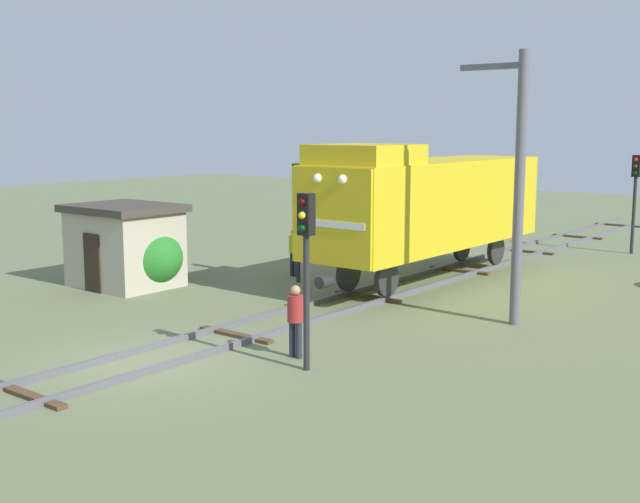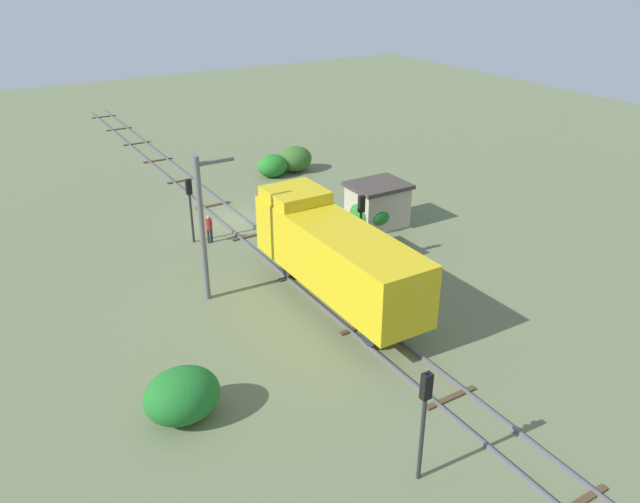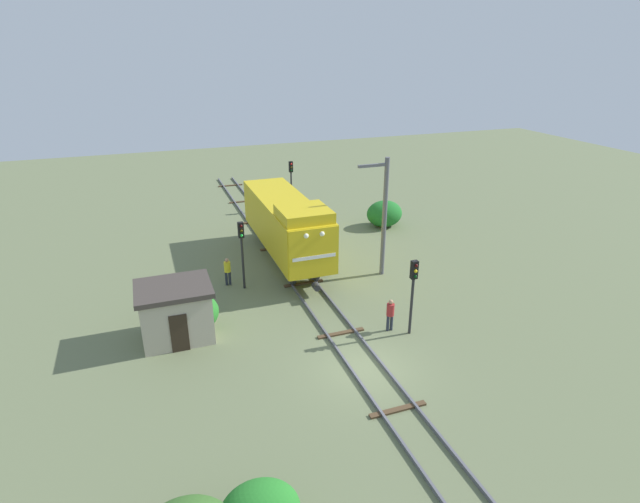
{
  "view_description": "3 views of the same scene",
  "coord_description": "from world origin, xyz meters",
  "px_view_note": "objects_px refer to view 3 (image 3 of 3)",
  "views": [
    {
      "loc": [
        13.95,
        -11.27,
        5.27
      ],
      "look_at": [
        -1.11,
        7.8,
        1.49
      ],
      "focal_mm": 45.0,
      "sensor_mm": 36.0,
      "label": 1
    },
    {
      "loc": [
        14.13,
        34.27,
        15.38
      ],
      "look_at": [
        -0.77,
        9.68,
        1.58
      ],
      "focal_mm": 35.0,
      "sensor_mm": 36.0,
      "label": 2
    },
    {
      "loc": [
        -8.12,
        -16.47,
        13.16
      ],
      "look_at": [
        1.12,
        9.04,
        1.84
      ],
      "focal_mm": 28.0,
      "sensor_mm": 36.0,
      "label": 3
    }
  ],
  "objects_px": {
    "catenary_mast": "(384,214)",
    "relay_hut": "(176,312)",
    "worker_by_signal": "(227,269)",
    "traffic_signal_mid": "(242,243)",
    "worker_near_track": "(390,313)",
    "traffic_signal_far": "(291,176)",
    "locomotive": "(286,222)",
    "traffic_signal_near": "(413,284)"
  },
  "relations": [
    {
      "from": "worker_by_signal",
      "to": "worker_near_track",
      "type": "bearing_deg",
      "value": 106.88
    },
    {
      "from": "traffic_signal_far",
      "to": "catenary_mast",
      "type": "height_order",
      "value": "catenary_mast"
    },
    {
      "from": "traffic_signal_far",
      "to": "worker_by_signal",
      "type": "xyz_separation_m",
      "value": [
        -7.8,
        -12.79,
        -1.87
      ]
    },
    {
      "from": "worker_near_track",
      "to": "relay_hut",
      "type": "xyz_separation_m",
      "value": [
        -9.9,
        2.95,
        0.4
      ]
    },
    {
      "from": "traffic_signal_far",
      "to": "catenary_mast",
      "type": "bearing_deg",
      "value": -84.74
    },
    {
      "from": "catenary_mast",
      "to": "relay_hut",
      "type": "distance_m",
      "value": 13.06
    },
    {
      "from": "locomotive",
      "to": "relay_hut",
      "type": "distance_m",
      "value": 10.23
    },
    {
      "from": "worker_by_signal",
      "to": "catenary_mast",
      "type": "height_order",
      "value": "catenary_mast"
    },
    {
      "from": "traffic_signal_near",
      "to": "worker_by_signal",
      "type": "bearing_deg",
      "value": 131.46
    },
    {
      "from": "locomotive",
      "to": "worker_by_signal",
      "type": "xyz_separation_m",
      "value": [
        -4.2,
        -1.99,
        -1.78
      ]
    },
    {
      "from": "catenary_mast",
      "to": "relay_hut",
      "type": "xyz_separation_m",
      "value": [
        -12.43,
        -3.14,
        -2.48
      ]
    },
    {
      "from": "worker_near_track",
      "to": "traffic_signal_near",
      "type": "bearing_deg",
      "value": -139.58
    },
    {
      "from": "traffic_signal_near",
      "to": "traffic_signal_far",
      "type": "relative_size",
      "value": 0.94
    },
    {
      "from": "catenary_mast",
      "to": "traffic_signal_near",
      "type": "bearing_deg",
      "value": -104.53
    },
    {
      "from": "traffic_signal_mid",
      "to": "worker_by_signal",
      "type": "distance_m",
      "value": 2.13
    },
    {
      "from": "catenary_mast",
      "to": "traffic_signal_mid",
      "type": "bearing_deg",
      "value": 173.52
    },
    {
      "from": "worker_near_track",
      "to": "relay_hut",
      "type": "distance_m",
      "value": 10.34
    },
    {
      "from": "worker_near_track",
      "to": "traffic_signal_far",
      "type": "bearing_deg",
      "value": -16.45
    },
    {
      "from": "traffic_signal_near",
      "to": "catenary_mast",
      "type": "bearing_deg",
      "value": 75.47
    },
    {
      "from": "traffic_signal_far",
      "to": "worker_near_track",
      "type": "relative_size",
      "value": 2.43
    },
    {
      "from": "traffic_signal_near",
      "to": "traffic_signal_mid",
      "type": "height_order",
      "value": "traffic_signal_mid"
    },
    {
      "from": "catenary_mast",
      "to": "worker_near_track",
      "type": "bearing_deg",
      "value": -112.57
    },
    {
      "from": "relay_hut",
      "to": "traffic_signal_mid",
      "type": "bearing_deg",
      "value": 44.91
    },
    {
      "from": "traffic_signal_mid",
      "to": "traffic_signal_far",
      "type": "height_order",
      "value": "traffic_signal_far"
    },
    {
      "from": "traffic_signal_mid",
      "to": "worker_by_signal",
      "type": "relative_size",
      "value": 2.39
    },
    {
      "from": "locomotive",
      "to": "relay_hut",
      "type": "bearing_deg",
      "value": -137.71
    },
    {
      "from": "worker_near_track",
      "to": "worker_by_signal",
      "type": "height_order",
      "value": "same"
    },
    {
      "from": "traffic_signal_mid",
      "to": "relay_hut",
      "type": "xyz_separation_m",
      "value": [
        -4.1,
        -4.09,
        -1.43
      ]
    },
    {
      "from": "worker_by_signal",
      "to": "catenary_mast",
      "type": "relative_size",
      "value": 0.23
    },
    {
      "from": "worker_by_signal",
      "to": "catenary_mast",
      "type": "xyz_separation_m",
      "value": [
        9.13,
        -1.69,
        2.87
      ]
    },
    {
      "from": "traffic_signal_far",
      "to": "catenary_mast",
      "type": "distance_m",
      "value": 14.58
    },
    {
      "from": "traffic_signal_mid",
      "to": "catenary_mast",
      "type": "distance_m",
      "value": 8.45
    },
    {
      "from": "locomotive",
      "to": "traffic_signal_far",
      "type": "xyz_separation_m",
      "value": [
        3.6,
        10.8,
        0.1
      ]
    },
    {
      "from": "worker_by_signal",
      "to": "locomotive",
      "type": "bearing_deg",
      "value": -178.07
    },
    {
      "from": "traffic_signal_far",
      "to": "relay_hut",
      "type": "bearing_deg",
      "value": -122.2
    },
    {
      "from": "traffic_signal_far",
      "to": "worker_near_track",
      "type": "bearing_deg",
      "value": -93.34
    },
    {
      "from": "locomotive",
      "to": "catenary_mast",
      "type": "relative_size",
      "value": 1.6
    },
    {
      "from": "traffic_signal_mid",
      "to": "locomotive",
      "type": "bearing_deg",
      "value": 38.81
    },
    {
      "from": "traffic_signal_near",
      "to": "traffic_signal_mid",
      "type": "distance_m",
      "value": 10.09
    },
    {
      "from": "traffic_signal_near",
      "to": "relay_hut",
      "type": "bearing_deg",
      "value": 161.68
    },
    {
      "from": "traffic_signal_mid",
      "to": "worker_by_signal",
      "type": "height_order",
      "value": "traffic_signal_mid"
    },
    {
      "from": "traffic_signal_near",
      "to": "traffic_signal_far",
      "type": "xyz_separation_m",
      "value": [
        0.4,
        21.17,
        0.16
      ]
    }
  ]
}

